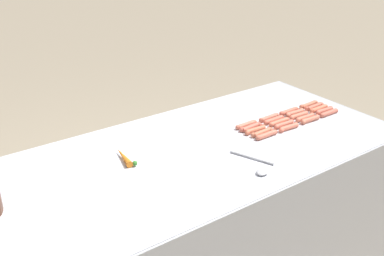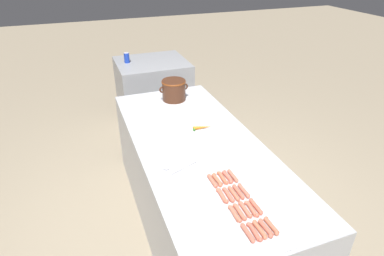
{
  "view_description": "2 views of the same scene",
  "coord_description": "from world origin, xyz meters",
  "px_view_note": "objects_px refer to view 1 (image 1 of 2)",
  "views": [
    {
      "loc": [
        -1.57,
        1.02,
        1.88
      ],
      "look_at": [
        0.11,
        -0.17,
        0.9
      ],
      "focal_mm": 43.48,
      "sensor_mm": 36.0,
      "label": 1
    },
    {
      "loc": [
        -0.8,
        -2.02,
        2.19
      ],
      "look_at": [
        0.03,
        0.23,
        0.85
      ],
      "focal_mm": 30.29,
      "sensor_mm": 36.0,
      "label": 2
    }
  ],
  "objects_px": {
    "hot_dog_13": "(295,113)",
    "carrot": "(124,157)",
    "hot_dog_9": "(299,115)",
    "hot_dog_7": "(262,132)",
    "hot_dog_6": "(284,124)",
    "hot_dog_10": "(279,122)",
    "hot_dog_1": "(310,120)",
    "hot_dog_8": "(319,109)",
    "hot_dog_18": "(269,118)",
    "hot_dog_4": "(324,110)",
    "hot_dog_14": "(274,120)",
    "hot_dog_12": "(314,107)",
    "hot_dog_16": "(309,105)",
    "serving_spoon": "(259,167)",
    "hot_dog_0": "(329,113)",
    "hot_dog_19": "(246,125)",
    "hot_dog_2": "(289,127)",
    "hot_dog_11": "(255,130)",
    "hot_dog_17": "(289,111)",
    "hot_dog_5": "(305,118)",
    "hot_dog_3": "(267,135)"
  },
  "relations": [
    {
      "from": "hot_dog_4",
      "to": "hot_dog_17",
      "type": "relative_size",
      "value": 1.0
    },
    {
      "from": "hot_dog_0",
      "to": "hot_dog_9",
      "type": "distance_m",
      "value": 0.18
    },
    {
      "from": "hot_dog_19",
      "to": "hot_dog_9",
      "type": "bearing_deg",
      "value": -103.81
    },
    {
      "from": "hot_dog_2",
      "to": "hot_dog_12",
      "type": "distance_m",
      "value": 0.34
    },
    {
      "from": "hot_dog_18",
      "to": "hot_dog_19",
      "type": "relative_size",
      "value": 1.0
    },
    {
      "from": "hot_dog_0",
      "to": "hot_dog_18",
      "type": "relative_size",
      "value": 1.0
    },
    {
      "from": "hot_dog_8",
      "to": "hot_dog_1",
      "type": "bearing_deg",
      "value": 115.41
    },
    {
      "from": "hot_dog_2",
      "to": "hot_dog_17",
      "type": "bearing_deg",
      "value": -46.4
    },
    {
      "from": "hot_dog_4",
      "to": "hot_dog_14",
      "type": "distance_m",
      "value": 0.33
    },
    {
      "from": "hot_dog_6",
      "to": "hot_dog_7",
      "type": "height_order",
      "value": "same"
    },
    {
      "from": "hot_dog_10",
      "to": "hot_dog_6",
      "type": "bearing_deg",
      "value": 178.45
    },
    {
      "from": "hot_dog_18",
      "to": "hot_dog_0",
      "type": "bearing_deg",
      "value": -114.79
    },
    {
      "from": "hot_dog_10",
      "to": "hot_dog_16",
      "type": "relative_size",
      "value": 1.0
    },
    {
      "from": "hot_dog_1",
      "to": "hot_dog_13",
      "type": "bearing_deg",
      "value": 0.58
    },
    {
      "from": "hot_dog_6",
      "to": "hot_dog_11",
      "type": "relative_size",
      "value": 1.0
    },
    {
      "from": "hot_dog_16",
      "to": "carrot",
      "type": "bearing_deg",
      "value": 87.13
    },
    {
      "from": "hot_dog_12",
      "to": "hot_dog_16",
      "type": "bearing_deg",
      "value": 5.93
    },
    {
      "from": "hot_dog_3",
      "to": "hot_dog_13",
      "type": "height_order",
      "value": "same"
    },
    {
      "from": "hot_dog_1",
      "to": "hot_dog_10",
      "type": "height_order",
      "value": "same"
    },
    {
      "from": "hot_dog_9",
      "to": "hot_dog_7",
      "type": "bearing_deg",
      "value": 97.27
    },
    {
      "from": "hot_dog_6",
      "to": "hot_dog_13",
      "type": "distance_m",
      "value": 0.18
    },
    {
      "from": "serving_spoon",
      "to": "hot_dog_1",
      "type": "bearing_deg",
      "value": -69.92
    },
    {
      "from": "hot_dog_7",
      "to": "hot_dog_16",
      "type": "bearing_deg",
      "value": -76.45
    },
    {
      "from": "hot_dog_5",
      "to": "hot_dog_8",
      "type": "xyz_separation_m",
      "value": [
        0.04,
        -0.16,
        0.0
      ]
    },
    {
      "from": "hot_dog_7",
      "to": "hot_dog_18",
      "type": "bearing_deg",
      "value": -54.35
    },
    {
      "from": "hot_dog_16",
      "to": "carrot",
      "type": "height_order",
      "value": "carrot"
    },
    {
      "from": "hot_dog_5",
      "to": "hot_dog_9",
      "type": "distance_m",
      "value": 0.04
    },
    {
      "from": "hot_dog_13",
      "to": "carrot",
      "type": "height_order",
      "value": "carrot"
    },
    {
      "from": "hot_dog_13",
      "to": "hot_dog_17",
      "type": "bearing_deg",
      "value": 15.87
    },
    {
      "from": "hot_dog_9",
      "to": "hot_dog_14",
      "type": "height_order",
      "value": "same"
    },
    {
      "from": "hot_dog_0",
      "to": "hot_dog_7",
      "type": "xyz_separation_m",
      "value": [
        0.03,
        0.47,
        0.0
      ]
    },
    {
      "from": "hot_dog_2",
      "to": "carrot",
      "type": "bearing_deg",
      "value": 76.21
    },
    {
      "from": "hot_dog_4",
      "to": "hot_dog_13",
      "type": "distance_m",
      "value": 0.18
    },
    {
      "from": "hot_dog_1",
      "to": "hot_dog_5",
      "type": "relative_size",
      "value": 1.0
    },
    {
      "from": "hot_dog_13",
      "to": "hot_dog_1",
      "type": "bearing_deg",
      "value": -179.42
    },
    {
      "from": "hot_dog_4",
      "to": "hot_dog_13",
      "type": "relative_size",
      "value": 1.0
    },
    {
      "from": "hot_dog_4",
      "to": "hot_dog_13",
      "type": "xyz_separation_m",
      "value": [
        0.07,
        0.16,
        0.0
      ]
    },
    {
      "from": "serving_spoon",
      "to": "hot_dog_14",
      "type": "bearing_deg",
      "value": -51.77
    },
    {
      "from": "hot_dog_6",
      "to": "hot_dog_8",
      "type": "xyz_separation_m",
      "value": [
        0.04,
        -0.31,
        0.0
      ]
    },
    {
      "from": "hot_dog_2",
      "to": "hot_dog_5",
      "type": "xyz_separation_m",
      "value": [
        0.04,
        -0.16,
        0.0
      ]
    },
    {
      "from": "hot_dog_10",
      "to": "hot_dog_16",
      "type": "height_order",
      "value": "same"
    },
    {
      "from": "hot_dog_14",
      "to": "hot_dog_4",
      "type": "bearing_deg",
      "value": -102.52
    },
    {
      "from": "hot_dog_1",
      "to": "hot_dog_10",
      "type": "relative_size",
      "value": 1.0
    },
    {
      "from": "hot_dog_11",
      "to": "hot_dog_14",
      "type": "relative_size",
      "value": 1.0
    },
    {
      "from": "hot_dog_0",
      "to": "hot_dog_2",
      "type": "relative_size",
      "value": 1.0
    },
    {
      "from": "hot_dog_10",
      "to": "hot_dog_16",
      "type": "distance_m",
      "value": 0.32
    },
    {
      "from": "hot_dog_19",
      "to": "hot_dog_11",
      "type": "bearing_deg",
      "value": 177.26
    },
    {
      "from": "hot_dog_17",
      "to": "hot_dog_1",
      "type": "bearing_deg",
      "value": -175.71
    },
    {
      "from": "hot_dog_1",
      "to": "hot_dog_8",
      "type": "relative_size",
      "value": 1.0
    },
    {
      "from": "hot_dog_11",
      "to": "hot_dog_17",
      "type": "height_order",
      "value": "same"
    }
  ]
}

